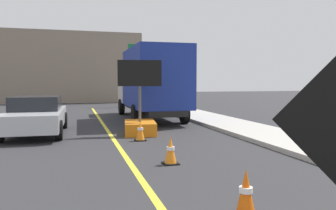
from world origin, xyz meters
The scene contains 9 objects.
lane_center_stripe centered at (0.00, 6.00, 0.00)m, with size 0.14×36.00×0.01m, color yellow.
arrow_board_trailer centered at (1.08, 11.25, 0.48)m, with size 1.60×1.94×2.70m.
box_truck centered at (2.53, 15.81, 1.88)m, with size 2.62×7.66×3.51m.
pickup_car centered at (-2.59, 12.14, 0.70)m, with size 2.12×4.52×1.38m.
highway_guide_sign centered at (4.70, 25.00, 3.42)m, with size 2.79×0.30×5.00m.
far_building_block centered at (-1.34, 34.67, 3.22)m, with size 12.51×8.88×6.43m, color gray.
traffic_cone_near_sign centered at (1.07, 3.28, 0.34)m, with size 0.36×0.36×0.69m.
traffic_cone_mid_lane centered at (0.90, 6.53, 0.32)m, with size 0.36×0.36×0.64m.
traffic_cone_far_lane centered at (0.81, 9.79, 0.33)m, with size 0.36×0.36×0.68m.
Camera 1 is at (-1.23, -0.89, 1.91)m, focal length 36.00 mm.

